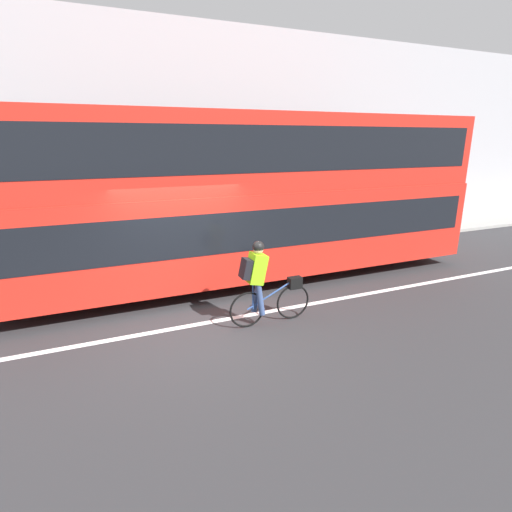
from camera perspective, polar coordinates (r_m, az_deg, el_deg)
ground_plane at (r=7.71m, az=-8.77°, el=-9.72°), size 80.00×80.00×0.00m
road_center_line at (r=7.71m, az=-8.77°, el=-9.69°), size 50.00×0.14×0.01m
sidewalk_curb at (r=12.21m, az=-14.65°, el=0.05°), size 60.00×2.38×0.11m
building_facade at (r=13.08m, az=-16.70°, el=15.85°), size 60.00×0.30×6.81m
bus at (r=9.54m, az=-1.40°, el=9.22°), size 11.51×2.51×3.92m
cyclist_on_bike at (r=7.32m, az=0.91°, el=-3.50°), size 1.65×0.32×1.63m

